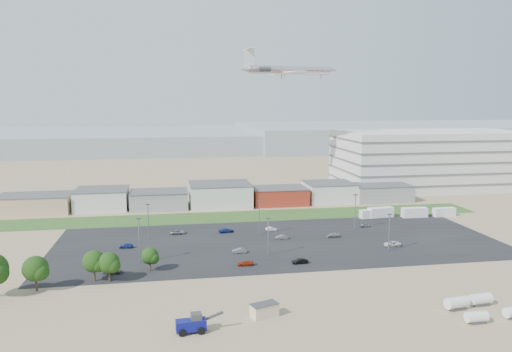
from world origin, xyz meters
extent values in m
plane|color=#978360|center=(0.00, 0.00, 0.00)|extent=(700.00, 700.00, 0.00)
cube|color=black|center=(5.00, 20.00, 0.01)|extent=(120.00, 50.00, 0.01)
cube|color=#2C4C1C|center=(0.00, 52.00, 0.01)|extent=(160.00, 16.00, 0.02)
cube|color=silver|center=(90.00, 95.00, 12.50)|extent=(80.00, 40.00, 25.00)
imported|color=silver|center=(33.82, 11.13, 0.62)|extent=(4.55, 2.20, 1.25)
imported|color=maroon|center=(-6.94, 2.05, 0.55)|extent=(3.89, 1.85, 1.09)
imported|color=#595B5E|center=(-6.92, 11.97, 0.61)|extent=(3.77, 1.55, 1.21)
imported|color=navy|center=(-35.60, 21.22, 0.62)|extent=(3.79, 1.90, 1.24)
imported|color=navy|center=(-8.09, 32.24, 0.64)|extent=(4.58, 2.36, 1.27)
imported|color=#595B5E|center=(6.54, 22.81, 0.58)|extent=(3.57, 1.47, 1.15)
imported|color=#A5A5AA|center=(34.47, 31.61, 0.55)|extent=(3.28, 1.38, 1.11)
imported|color=#A5A5AA|center=(-21.99, 32.83, 0.61)|extent=(4.61, 2.55, 1.22)
imported|color=#595B5E|center=(-36.84, 1.66, 0.64)|extent=(4.64, 2.37, 1.29)
imported|color=silver|center=(5.38, 32.18, 0.55)|extent=(3.40, 1.26, 1.11)
imported|color=#A5A5AA|center=(20.90, 22.05, 0.58)|extent=(3.97, 1.63, 1.15)
imported|color=black|center=(6.02, 1.21, 0.62)|extent=(3.84, 1.60, 1.23)
camera|label=1|loc=(-23.41, -108.88, 38.01)|focal=35.00mm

